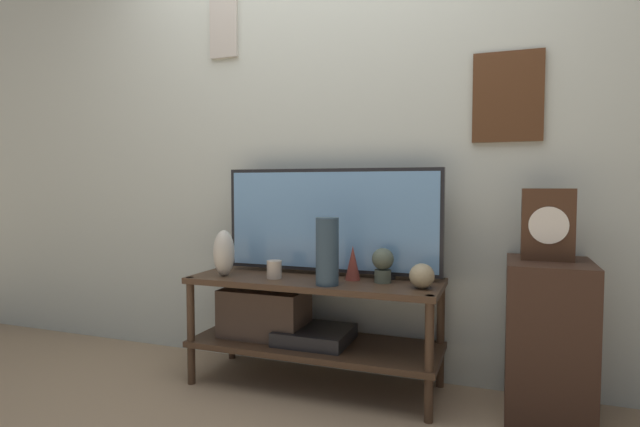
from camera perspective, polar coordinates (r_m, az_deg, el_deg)
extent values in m
plane|color=#997F60|center=(2.46, -3.02, -21.23)|extent=(12.00, 12.00, 0.00)
cube|color=beige|center=(2.78, 1.50, 10.03)|extent=(6.40, 0.06, 2.70)
cube|color=#B7B2A8|center=(3.14, -10.92, 20.08)|extent=(0.18, 0.02, 0.34)
cube|color=white|center=(3.13, -10.99, 20.11)|extent=(0.14, 0.01, 0.30)
cube|color=#4C2D19|center=(2.61, 20.66, 12.37)|extent=(0.32, 0.02, 0.43)
cube|color=#2D2D33|center=(2.60, 20.66, 12.39)|extent=(0.29, 0.01, 0.39)
cube|color=#422D1E|center=(2.54, -0.60, -7.71)|extent=(1.27, 0.47, 0.03)
cube|color=#422D1E|center=(2.62, -0.60, -14.75)|extent=(1.27, 0.47, 0.03)
cylinder|color=#422D1E|center=(2.71, -14.54, -12.84)|extent=(0.04, 0.04, 0.55)
cylinder|color=#422D1E|center=(2.27, 12.37, -15.95)|extent=(0.04, 0.04, 0.55)
cylinder|color=#422D1E|center=(3.03, -10.08, -11.01)|extent=(0.04, 0.04, 0.55)
cylinder|color=#422D1E|center=(2.66, 13.61, -13.12)|extent=(0.04, 0.04, 0.55)
cube|color=black|center=(2.61, -0.60, -13.71)|extent=(0.36, 0.33, 0.07)
cube|color=#47382D|center=(2.70, -6.37, -11.18)|extent=(0.44, 0.26, 0.25)
cylinder|color=black|center=(2.74, -5.11, -6.40)|extent=(0.05, 0.05, 0.02)
cylinder|color=black|center=(2.53, 8.04, -7.20)|extent=(0.05, 0.05, 0.02)
cube|color=black|center=(2.58, 1.21, -0.77)|extent=(1.15, 0.04, 0.53)
cube|color=#6B9ED1|center=(2.57, 1.09, -0.79)|extent=(1.12, 0.01, 0.50)
sphere|color=tan|center=(2.32, 11.56, -7.01)|extent=(0.11, 0.11, 0.11)
ellipsoid|color=beige|center=(2.63, -10.92, -4.46)|extent=(0.10, 0.13, 0.24)
cone|color=brown|center=(2.48, 3.77, -5.65)|extent=(0.08, 0.08, 0.17)
cylinder|color=#2D4251|center=(2.34, 0.83, -4.36)|extent=(0.11, 0.11, 0.32)
cylinder|color=#C1B29E|center=(2.53, -5.25, -6.38)|extent=(0.08, 0.08, 0.09)
cylinder|color=#4C5647|center=(2.43, 7.18, -7.12)|extent=(0.08, 0.08, 0.06)
sphere|color=#4C5647|center=(2.42, 7.20, -5.17)|extent=(0.10, 0.10, 0.10)
cube|color=#382319|center=(2.46, 24.61, -12.98)|extent=(0.35, 0.42, 0.69)
cube|color=#422819|center=(2.40, 24.57, -1.14)|extent=(0.21, 0.10, 0.31)
cylinder|color=white|center=(2.34, 24.67, -1.23)|extent=(0.16, 0.01, 0.16)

